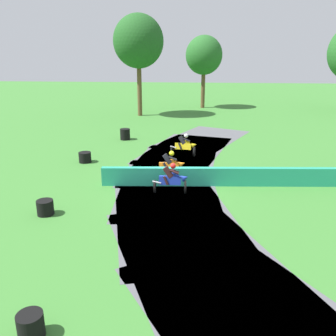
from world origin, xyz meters
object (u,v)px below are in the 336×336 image
object	(u,v)px
tire_stack_near	(125,134)
tire_stack_mid_b	(45,207)
motorcycle_trailing_blue	(172,179)
tire_stack_mid_a	(85,157)
motorcycle_chase_orange	(170,165)
tire_stack_far	(31,326)
motorcycle_lead_yellow	(185,145)

from	to	relation	value
tire_stack_near	tire_stack_mid_b	world-z (taller)	tire_stack_near
motorcycle_trailing_blue	tire_stack_mid_a	bearing A→B (deg)	141.34
tire_stack_near	tire_stack_mid_b	xyz separation A→B (m)	(-0.66, -12.92, -0.10)
tire_stack_near	tire_stack_mid_a	world-z (taller)	tire_stack_near
motorcycle_chase_orange	motorcycle_trailing_blue	size ratio (longest dim) A/B	1.00
motorcycle_trailing_blue	tire_stack_near	bearing A→B (deg)	112.37
motorcycle_chase_orange	tire_stack_mid_a	bearing A→B (deg)	156.94
motorcycle_chase_orange	motorcycle_trailing_blue	distance (m)	2.13
motorcycle_trailing_blue	tire_stack_near	xyz separation A→B (m)	(-4.17, 10.13, -0.26)
motorcycle_chase_orange	tire_stack_far	size ratio (longest dim) A/B	2.76
motorcycle_chase_orange	tire_stack_mid_a	xyz separation A→B (m)	(-5.17, 2.20, -0.36)
tire_stack_near	tire_stack_mid_b	distance (m)	12.94
tire_stack_near	tire_stack_far	distance (m)	19.32
tire_stack_near	tire_stack_mid_a	size ratio (longest dim) A/B	1.12
tire_stack_far	tire_stack_near	bearing A→B (deg)	94.88
motorcycle_trailing_blue	tire_stack_near	distance (m)	10.96
tire_stack_mid_a	tire_stack_mid_b	size ratio (longest dim) A/B	1.09
motorcycle_chase_orange	motorcycle_trailing_blue	bearing A→B (deg)	-83.94
tire_stack_far	motorcycle_trailing_blue	bearing A→B (deg)	74.51
tire_stack_far	motorcycle_lead_yellow	bearing A→B (deg)	79.45
motorcycle_chase_orange	tire_stack_mid_b	size ratio (longest dim) A/B	2.55
motorcycle_chase_orange	tire_stack_far	xyz separation A→B (m)	(-2.30, -11.23, -0.36)
motorcycle_lead_yellow	tire_stack_near	world-z (taller)	motorcycle_lead_yellow
tire_stack_near	motorcycle_trailing_blue	bearing A→B (deg)	-67.63
motorcycle_trailing_blue	tire_stack_far	distance (m)	9.46
tire_stack_mid_b	tire_stack_near	bearing A→B (deg)	87.08
motorcycle_lead_yellow	motorcycle_trailing_blue	size ratio (longest dim) A/B	1.02
motorcycle_lead_yellow	tire_stack_far	size ratio (longest dim) A/B	2.82
motorcycle_chase_orange	tire_stack_mid_a	distance (m)	5.63
motorcycle_trailing_blue	tire_stack_mid_b	bearing A→B (deg)	-150.03
motorcycle_chase_orange	tire_stack_mid_a	world-z (taller)	motorcycle_chase_orange
tire_stack_mid_b	motorcycle_chase_orange	bearing A→B (deg)	46.80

